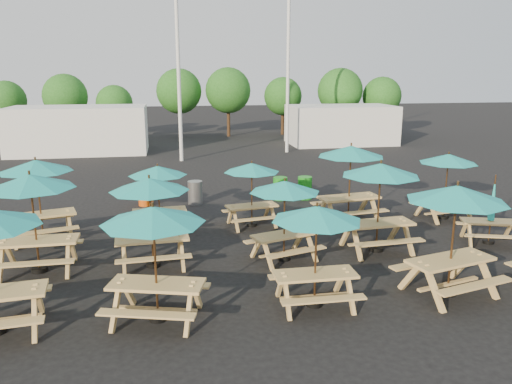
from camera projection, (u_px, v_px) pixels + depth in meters
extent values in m
plane|color=black|center=(265.00, 240.00, 14.74)|extent=(120.00, 120.00, 0.00)
cube|color=tan|center=(0.00, 293.00, 10.06)|extent=(1.96, 0.50, 0.04)
cube|color=tan|center=(37.00, 241.00, 12.22)|extent=(1.96, 0.79, 0.07)
cube|color=tan|center=(31.00, 264.00, 11.62)|extent=(1.95, 0.31, 0.04)
cube|color=tan|center=(44.00, 243.00, 12.98)|extent=(1.95, 0.31, 0.04)
cylinder|color=black|center=(40.00, 269.00, 12.40)|extent=(0.39, 0.39, 0.11)
cylinder|color=brown|center=(35.00, 224.00, 12.12)|extent=(0.05, 0.05, 2.49)
cone|color=teal|center=(30.00, 181.00, 11.87)|extent=(2.15, 2.15, 0.35)
cube|color=tan|center=(41.00, 215.00, 14.55)|extent=(2.03, 1.22, 0.06)
cube|color=tan|center=(43.00, 231.00, 14.01)|extent=(1.90, 0.77, 0.04)
cube|color=tan|center=(41.00, 219.00, 15.23)|extent=(1.90, 0.77, 0.04)
cylinder|color=black|center=(43.00, 238.00, 14.72)|extent=(0.38, 0.38, 0.11)
cylinder|color=brown|center=(39.00, 200.00, 14.44)|extent=(0.05, 0.05, 2.42)
cone|color=teal|center=(36.00, 166.00, 14.20)|extent=(2.54, 2.54, 0.34)
cube|color=tan|center=(156.00, 284.00, 9.83)|extent=(1.99, 1.21, 0.06)
cube|color=tan|center=(146.00, 314.00, 9.24)|extent=(1.86, 0.76, 0.04)
cube|color=tan|center=(167.00, 284.00, 10.56)|extent=(1.86, 0.76, 0.04)
cylinder|color=black|center=(158.00, 317.00, 9.99)|extent=(0.37, 0.37, 0.10)
cylinder|color=brown|center=(155.00, 264.00, 9.73)|extent=(0.05, 0.05, 2.38)
cone|color=teal|center=(153.00, 215.00, 9.49)|extent=(2.50, 2.50, 0.33)
cube|color=tan|center=(152.00, 238.00, 12.57)|extent=(1.87, 0.83, 0.06)
cube|color=tan|center=(154.00, 259.00, 12.01)|extent=(1.83, 0.38, 0.04)
cube|color=tan|center=(152.00, 241.00, 13.27)|extent=(1.83, 0.38, 0.04)
cylinder|color=black|center=(153.00, 264.00, 12.73)|extent=(0.36, 0.36, 0.10)
cylinder|color=brown|center=(151.00, 223.00, 12.47)|extent=(0.04, 0.04, 2.33)
cone|color=teal|center=(149.00, 184.00, 12.24)|extent=(2.11, 2.11, 0.32)
cube|color=tan|center=(159.00, 210.00, 15.38)|extent=(1.67, 0.74, 0.05)
cube|color=tan|center=(161.00, 224.00, 14.87)|extent=(1.65, 0.33, 0.04)
cube|color=tan|center=(159.00, 213.00, 16.01)|extent=(1.65, 0.33, 0.04)
cylinder|color=black|center=(160.00, 230.00, 15.53)|extent=(0.33, 0.33, 0.09)
cylinder|color=brown|center=(159.00, 199.00, 15.29)|extent=(0.04, 0.04, 2.09)
cone|color=teal|center=(158.00, 171.00, 15.08)|extent=(1.88, 1.88, 0.29)
cube|color=tan|center=(315.00, 274.00, 10.45)|extent=(1.73, 0.68, 0.06)
cube|color=tan|center=(324.00, 300.00, 9.90)|extent=(1.73, 0.25, 0.04)
cube|color=tan|center=(307.00, 275.00, 11.12)|extent=(1.73, 0.25, 0.04)
cylinder|color=black|center=(314.00, 303.00, 10.60)|extent=(0.35, 0.35, 0.10)
cylinder|color=brown|center=(316.00, 256.00, 10.35)|extent=(0.04, 0.04, 2.21)
cone|color=teal|center=(317.00, 213.00, 10.13)|extent=(1.88, 1.88, 0.31)
cube|color=tan|center=(284.00, 235.00, 13.03)|extent=(1.81, 1.14, 0.06)
cube|color=tan|center=(297.00, 252.00, 12.56)|extent=(1.68, 0.74, 0.04)
cube|color=tan|center=(272.00, 238.00, 13.62)|extent=(1.68, 0.74, 0.04)
cylinder|color=black|center=(284.00, 258.00, 13.18)|extent=(0.34, 0.34, 0.09)
cylinder|color=brown|center=(284.00, 221.00, 12.93)|extent=(0.04, 0.04, 2.16)
cone|color=teal|center=(285.00, 187.00, 12.72)|extent=(2.30, 2.30, 0.30)
cube|color=tan|center=(252.00, 206.00, 15.92)|extent=(1.71, 0.89, 0.05)
cube|color=tan|center=(258.00, 219.00, 15.44)|extent=(1.64, 0.49, 0.04)
cube|color=tan|center=(246.00, 209.00, 16.53)|extent=(1.64, 0.49, 0.04)
cylinder|color=black|center=(252.00, 225.00, 16.07)|extent=(0.33, 0.33, 0.09)
cylinder|color=brown|center=(252.00, 195.00, 15.83)|extent=(0.04, 0.04, 2.08)
cone|color=teal|center=(252.00, 168.00, 15.63)|extent=(2.03, 2.03, 0.29)
cube|color=tan|center=(451.00, 260.00, 10.97)|extent=(2.10, 1.23, 0.07)
cube|color=tan|center=(475.00, 286.00, 10.41)|extent=(1.98, 0.75, 0.04)
cube|color=tan|center=(426.00, 262.00, 11.68)|extent=(1.98, 0.75, 0.04)
cylinder|color=black|center=(447.00, 292.00, 11.15)|extent=(0.39, 0.39, 0.11)
cylinder|color=brown|center=(452.00, 241.00, 10.86)|extent=(0.05, 0.05, 2.52)
cone|color=teal|center=(457.00, 193.00, 10.61)|extent=(2.60, 2.60, 0.35)
cube|color=tan|center=(378.00, 223.00, 13.66)|extent=(1.99, 0.89, 0.06)
cube|color=tan|center=(390.00, 242.00, 13.06)|extent=(1.96, 0.40, 0.04)
cube|color=tan|center=(365.00, 226.00, 14.41)|extent=(1.96, 0.40, 0.04)
cylinder|color=black|center=(376.00, 249.00, 13.84)|extent=(0.39, 0.39, 0.11)
cylinder|color=brown|center=(378.00, 207.00, 13.56)|extent=(0.05, 0.05, 2.49)
cone|color=teal|center=(381.00, 170.00, 13.31)|extent=(2.25, 2.25, 0.35)
cube|color=tan|center=(349.00, 197.00, 16.38)|extent=(2.08, 1.03, 0.07)
cube|color=tan|center=(359.00, 213.00, 15.78)|extent=(2.02, 0.54, 0.04)
cube|color=tan|center=(338.00, 201.00, 17.14)|extent=(2.02, 0.54, 0.04)
cylinder|color=black|center=(348.00, 220.00, 16.56)|extent=(0.40, 0.40, 0.11)
cylinder|color=brown|center=(350.00, 184.00, 16.28)|extent=(0.05, 0.05, 2.55)
cone|color=teal|center=(351.00, 151.00, 16.02)|extent=(2.43, 2.43, 0.36)
cube|color=tan|center=(491.00, 222.00, 14.31)|extent=(1.70, 1.07, 0.05)
cube|color=tan|center=(496.00, 237.00, 13.81)|extent=(1.58, 0.70, 0.04)
cube|color=tan|center=(483.00, 224.00, 14.93)|extent=(1.58, 0.70, 0.04)
cylinder|color=black|center=(488.00, 242.00, 14.45)|extent=(0.32, 0.32, 0.09)
cylinder|color=brown|center=(492.00, 210.00, 14.22)|extent=(0.04, 0.04, 2.03)
cone|color=teal|center=(493.00, 198.00, 14.14)|extent=(0.19, 0.19, 1.32)
cube|color=tan|center=(445.00, 198.00, 16.75)|extent=(1.82, 0.94, 0.06)
cube|color=tan|center=(457.00, 211.00, 16.23)|extent=(1.76, 0.51, 0.04)
cube|color=tan|center=(432.00, 201.00, 17.40)|extent=(1.76, 0.51, 0.04)
cylinder|color=black|center=(443.00, 217.00, 16.91)|extent=(0.35, 0.35, 0.10)
cylinder|color=brown|center=(446.00, 186.00, 16.66)|extent=(0.04, 0.04, 2.22)
cone|color=teal|center=(448.00, 159.00, 16.44)|extent=(2.16, 2.16, 0.31)
cylinder|color=#D24D0C|center=(146.00, 194.00, 18.48)|extent=(0.54, 0.54, 0.88)
cylinder|color=gray|center=(195.00, 193.00, 18.63)|extent=(0.54, 0.54, 0.88)
cylinder|color=#188819|center=(280.00, 188.00, 19.32)|extent=(0.54, 0.54, 0.88)
cylinder|color=#188819|center=(305.00, 188.00, 19.42)|extent=(0.54, 0.54, 0.88)
cylinder|color=silver|center=(178.00, 49.00, 26.39)|extent=(0.20, 0.20, 12.00)
cylinder|color=silver|center=(288.00, 51.00, 29.40)|extent=(0.20, 0.20, 12.00)
cube|color=silver|center=(79.00, 130.00, 30.28)|extent=(8.00, 4.00, 2.80)
cube|color=silver|center=(341.00, 125.00, 34.14)|extent=(7.00, 4.00, 2.60)
cylinder|color=#382314|center=(9.00, 126.00, 36.29)|extent=(0.24, 0.24, 1.92)
sphere|color=#1E5919|center=(6.00, 100.00, 35.85)|extent=(2.80, 2.80, 2.80)
cylinder|color=#382314|center=(68.00, 126.00, 35.71)|extent=(0.24, 0.24, 2.14)
sphere|color=#1E5919|center=(65.00, 96.00, 35.22)|extent=(3.11, 3.11, 3.11)
cylinder|color=#382314|center=(116.00, 128.00, 36.09)|extent=(0.24, 0.24, 1.78)
sphere|color=#1E5919|center=(114.00, 103.00, 35.68)|extent=(2.59, 2.59, 2.59)
cylinder|color=#382314|center=(180.00, 121.00, 37.83)|extent=(0.24, 0.24, 2.31)
sphere|color=#1E5919|center=(179.00, 91.00, 37.30)|extent=(3.36, 3.36, 3.36)
cylinder|color=#382314|center=(229.00, 121.00, 38.00)|extent=(0.24, 0.24, 2.35)
sphere|color=#1E5919|center=(228.00, 90.00, 37.46)|extent=(3.41, 3.41, 3.41)
cylinder|color=#382314|center=(283.00, 122.00, 39.17)|extent=(0.24, 0.24, 2.02)
sphere|color=#1E5919|center=(283.00, 96.00, 38.71)|extent=(2.94, 2.94, 2.94)
cylinder|color=#382314|center=(339.00, 121.00, 38.11)|extent=(0.24, 0.24, 2.32)
sphere|color=#1E5919|center=(340.00, 91.00, 37.58)|extent=(3.38, 3.38, 3.38)
cylinder|color=#382314|center=(380.00, 122.00, 38.75)|extent=(0.24, 0.24, 2.03)
sphere|color=#1E5919|center=(382.00, 96.00, 38.28)|extent=(2.95, 2.95, 2.95)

